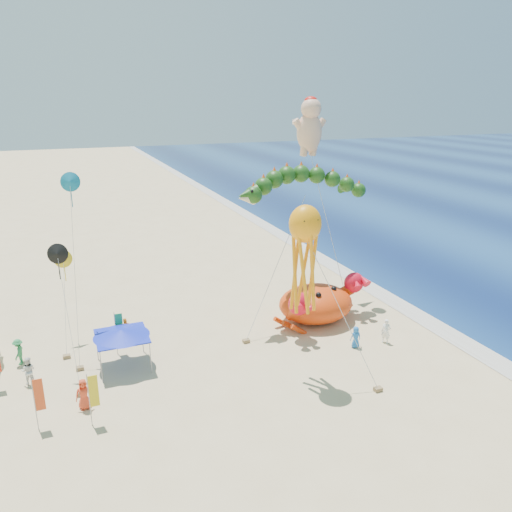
% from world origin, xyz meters
% --- Properties ---
extents(ground, '(320.00, 320.00, 0.00)m').
position_xyz_m(ground, '(0.00, 0.00, 0.00)').
color(ground, '#D1B784').
rests_on(ground, ground).
extents(foam_strip, '(320.00, 320.00, 0.00)m').
position_xyz_m(foam_strip, '(12.00, 0.00, 0.01)').
color(foam_strip, silver).
rests_on(foam_strip, ground).
extents(crab_inflatable, '(8.30, 6.87, 3.64)m').
position_xyz_m(crab_inflatable, '(3.65, 3.00, 1.60)').
color(crab_inflatable, red).
rests_on(crab_inflatable, ground).
extents(dragon_kite, '(12.93, 6.71, 11.75)m').
position_xyz_m(dragon_kite, '(3.58, 5.71, 10.40)').
color(dragon_kite, '#173E11').
rests_on(dragon_kite, ground).
extents(cherub_kite, '(3.89, 4.35, 17.43)m').
position_xyz_m(cherub_kite, '(5.36, 8.34, 15.14)').
color(cherub_kite, '#EEB491').
rests_on(cherub_kite, ground).
extents(octopus_kite, '(4.77, 4.72, 11.30)m').
position_xyz_m(octopus_kite, '(-1.15, -3.81, 8.46)').
color(octopus_kite, orange).
rests_on(octopus_kite, ground).
extents(canopy_blue, '(3.68, 3.68, 2.71)m').
position_xyz_m(canopy_blue, '(-11.82, 1.48, 2.44)').
color(canopy_blue, gray).
rests_on(canopy_blue, ground).
extents(feather_flags, '(8.20, 7.79, 3.20)m').
position_xyz_m(feather_flags, '(-15.56, -0.78, 2.01)').
color(feather_flags, gray).
rests_on(feather_flags, ground).
extents(beachgoers, '(25.82, 8.35, 1.89)m').
position_xyz_m(beachgoers, '(-11.52, 1.30, 0.91)').
color(beachgoers, orange).
rests_on(beachgoers, ground).
extents(small_kites, '(8.52, 9.27, 12.72)m').
position_xyz_m(small_kites, '(-16.16, 3.94, 7.72)').
color(small_kites, yellow).
rests_on(small_kites, ground).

